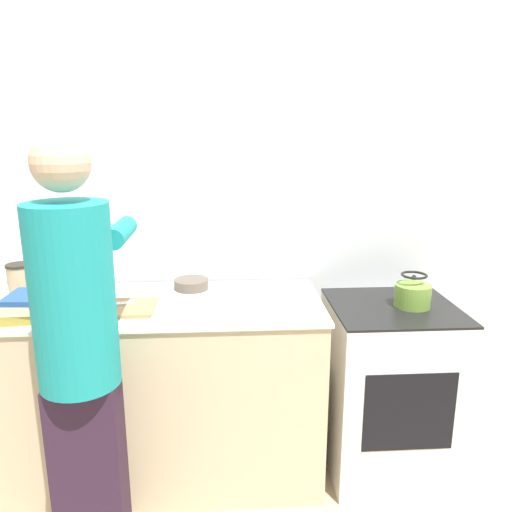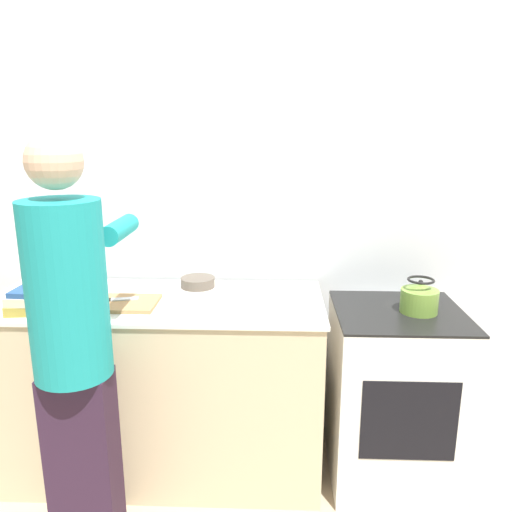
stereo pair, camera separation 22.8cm
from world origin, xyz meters
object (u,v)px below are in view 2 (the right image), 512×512
Objects in this scene: kettle at (419,298)px; bowl_prep at (198,282)px; person at (73,340)px; cutting_board at (124,303)px; knife at (115,299)px; canister_jar at (34,275)px; oven at (393,395)px.

kettle is 0.98× the size of bowl_prep.
bowl_prep is at bearing 63.98° from person.
kettle reaches higher than cutting_board.
person is at bearing -97.24° from cutting_board.
person is at bearing -104.00° from knife.
canister_jar is at bearing 125.14° from person.
knife is 0.45m from bowl_prep.
cutting_board is 0.05m from knife.
cutting_board is 0.43m from bowl_prep.
kettle is (1.45, 0.03, 0.02)m from knife.
person is 9.55× the size of canister_jar.
cutting_board is 1.79× the size of kettle.
oven is 4.93× the size of canister_jar.
kettle is at bearing -3.72° from canister_jar.
knife is 1.45m from kettle.
bowl_prep is (0.37, 0.76, 0.00)m from person.
canister_jar is (-0.51, 0.17, 0.08)m from cutting_board.
knife reaches higher than oven.
knife is (0.01, 0.48, -0.00)m from person.
knife reaches higher than cutting_board.
person is 8.33× the size of knife.
knife is at bearing -178.68° from kettle.
cutting_board reaches higher than oven.
kettle is (0.08, -0.01, 0.52)m from oven.
knife is at bearing -18.89° from canister_jar.
bowl_prep is at bearing 167.21° from oven.
canister_jar is (-0.82, -0.12, 0.07)m from bowl_prep.
person is 0.78m from canister_jar.
cutting_board is at bearing -31.13° from knife.
person reaches higher than bowl_prep.
canister_jar is at bearing -171.88° from bowl_prep.
person reaches higher than kettle.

